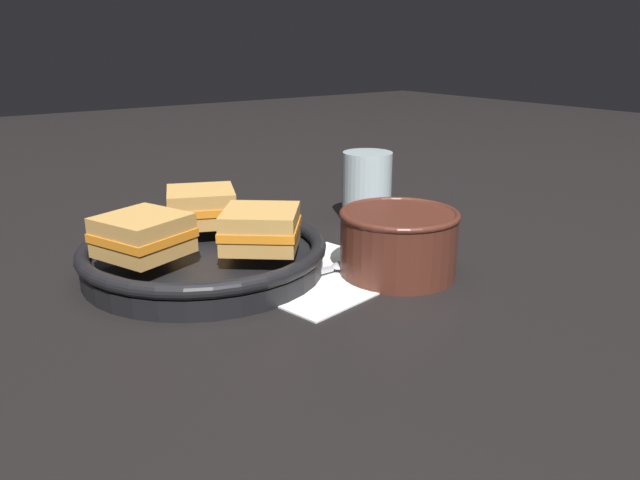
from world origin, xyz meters
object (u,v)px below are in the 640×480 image
drinking_glass (367,187)px  sandwich_near_left (201,206)px  skillet (204,256)px  soup_bowl (399,239)px  spoon (335,268)px  sandwich_near_right (143,235)px  sandwich_far_left (261,228)px

drinking_glass → sandwich_near_left: bearing=177.6°
skillet → drinking_glass: size_ratio=2.75×
soup_bowl → spoon: 0.09m
sandwich_near_right → drinking_glass: drinking_glass is taller
sandwich_far_left → soup_bowl: bearing=-29.7°
spoon → sandwich_near_left: 0.20m
skillet → drinking_glass: drinking_glass is taller
spoon → sandwich_near_right: bearing=154.9°
soup_bowl → skillet: size_ratio=0.48×
spoon → drinking_glass: drinking_glass is taller
spoon → sandwich_near_left: (-0.09, 0.17, 0.06)m
sandwich_far_left → drinking_glass: bearing=24.6°
spoon → sandwich_far_left: sandwich_far_left is taller
sandwich_near_left → sandwich_far_left: bearing=-84.9°
soup_bowl → skillet: (-0.19, 0.15, -0.02)m
sandwich_near_left → sandwich_near_right: bearing=-144.9°
soup_bowl → skillet: soup_bowl is taller
spoon → sandwich_far_left: size_ratio=1.32×
sandwich_near_right → drinking_glass: bearing=9.6°
spoon → sandwich_far_left: (-0.08, 0.04, 0.06)m
skillet → sandwich_near_right: sandwich_near_right is taller
skillet → sandwich_near_right: 0.09m
soup_bowl → drinking_glass: (0.12, 0.21, 0.01)m
skillet → sandwich_near_left: sandwich_near_left is taller
sandwich_near_right → drinking_glass: size_ratio=1.04×
spoon → sandwich_near_right: (-0.20, 0.09, 0.06)m
soup_bowl → sandwich_near_left: sandwich_near_left is taller
soup_bowl → spoon: bearing=144.3°
skillet → sandwich_near_right: bearing=-174.9°
skillet → soup_bowl: bearing=-37.7°
sandwich_near_left → drinking_glass: drinking_glass is taller
sandwich_near_right → skillet: bearing=5.1°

